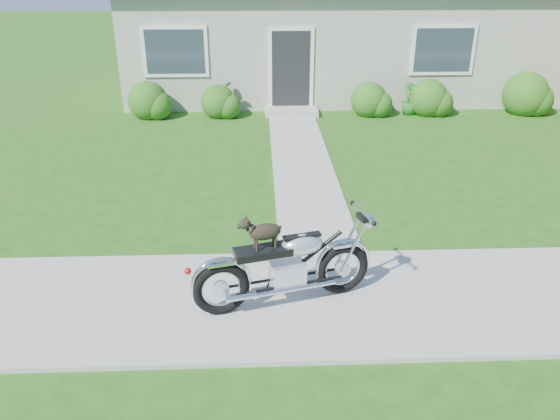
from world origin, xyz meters
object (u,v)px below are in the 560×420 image
at_px(house, 334,16).
at_px(potted_plant_right, 410,99).
at_px(potted_plant_left, 220,100).
at_px(motorcycle_with_dog, 287,265).

relative_size(house, potted_plant_right, 15.43).
xyz_separation_m(house, potted_plant_left, (-3.38, -3.44, -1.73)).
relative_size(potted_plant_left, potted_plant_right, 1.04).
relative_size(potted_plant_left, motorcycle_with_dog, 0.39).
relative_size(house, potted_plant_left, 14.86).
distance_m(potted_plant_left, potted_plant_right, 5.02).
height_order(house, potted_plant_right, house).
distance_m(potted_plant_right, motorcycle_with_dog, 9.41).
xyz_separation_m(house, motorcycle_with_dog, (-2.06, -12.10, -1.60)).
distance_m(house, potted_plant_left, 5.13).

